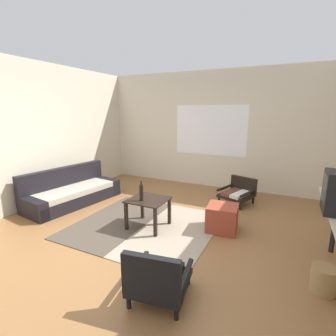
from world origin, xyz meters
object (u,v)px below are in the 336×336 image
at_px(armchair_striped_foreground, 157,279).
at_px(armchair_by_window, 238,192).
at_px(glass_bottle, 141,192).
at_px(couch, 72,192).
at_px(ottoman_orange, 222,218).
at_px(wicker_basket, 324,280).
at_px(coffee_table, 148,205).

bearing_deg(armchair_striped_foreground, armchair_by_window, 86.73).
xyz_separation_m(armchair_striped_foreground, glass_bottle, (-0.94, 1.24, 0.35)).
bearing_deg(armchair_striped_foreground, couch, 150.11).
relative_size(ottoman_orange, wicker_basket, 1.60).
height_order(coffee_table, ottoman_orange, coffee_table).
bearing_deg(armchair_by_window, armchair_striped_foreground, -93.27).
xyz_separation_m(armchair_by_window, armchair_striped_foreground, (-0.17, -3.06, 0.01)).
relative_size(couch, ottoman_orange, 4.33).
bearing_deg(glass_bottle, ottoman_orange, 23.74).
bearing_deg(armchair_by_window, glass_bottle, -121.60).
xyz_separation_m(armchair_striped_foreground, wicker_basket, (1.44, 0.84, -0.11)).
bearing_deg(ottoman_orange, armchair_striped_foreground, -96.03).
relative_size(coffee_table, wicker_basket, 2.12).
height_order(glass_bottle, wicker_basket, glass_bottle).
bearing_deg(wicker_basket, ottoman_orange, 144.50).
relative_size(couch, wicker_basket, 6.92).
bearing_deg(couch, armchair_striped_foreground, -29.89).
bearing_deg(couch, ottoman_orange, 2.55).
height_order(armchair_by_window, ottoman_orange, armchair_by_window).
bearing_deg(armchair_by_window, wicker_basket, -60.30).
relative_size(armchair_striped_foreground, glass_bottle, 2.11).
height_order(coffee_table, glass_bottle, glass_bottle).
relative_size(coffee_table, glass_bottle, 1.91).
height_order(armchair_by_window, wicker_basket, armchair_by_window).
distance_m(couch, glass_bottle, 1.92).
relative_size(coffee_table, ottoman_orange, 1.32).
relative_size(couch, armchair_by_window, 2.62).
bearing_deg(wicker_basket, glass_bottle, 170.46).
height_order(ottoman_orange, wicker_basket, ottoman_orange).
distance_m(armchair_by_window, glass_bottle, 2.16).
xyz_separation_m(coffee_table, glass_bottle, (-0.06, -0.10, 0.23)).
distance_m(ottoman_orange, glass_bottle, 1.29).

